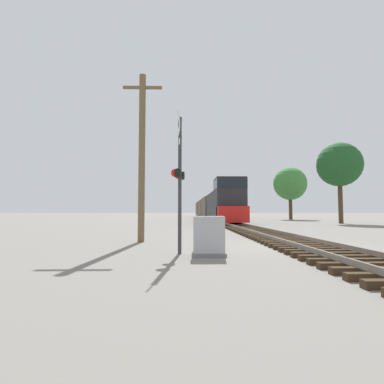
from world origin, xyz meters
name	(u,v)px	position (x,y,z in m)	size (l,w,h in m)	color
ground_plane	(300,247)	(0.00, 0.00, 0.00)	(400.00, 400.00, 0.00)	slate
rail_track_bed	(300,243)	(0.00, 0.00, 0.14)	(2.60, 160.00, 0.31)	#382819
freight_train	(209,208)	(0.00, 45.23, 1.97)	(2.94, 61.47, 4.68)	#232326
crossing_signal_near	(179,176)	(-4.67, -1.82, 2.55)	(0.44, 1.01, 4.69)	#333333
relay_cabinet	(209,237)	(-3.74, -2.42, 0.60)	(1.04, 0.59, 1.22)	slate
utility_pole	(142,154)	(-6.45, 1.92, 3.97)	(1.80, 0.30, 7.70)	brown
tree_far_right	(339,165)	(12.82, 21.22, 6.54)	(4.88, 4.88, 9.03)	#473521
tree_mid_background	(290,184)	(12.67, 36.58, 5.82)	(5.35, 5.35, 8.52)	#473521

